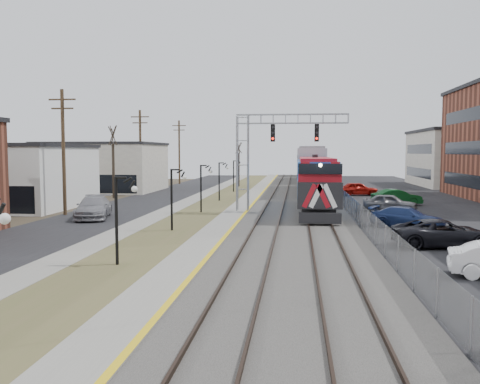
# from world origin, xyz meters

# --- Properties ---
(ground) EXTENTS (160.00, 160.00, 0.00)m
(ground) POSITION_xyz_m (0.00, 0.00, 0.00)
(ground) COLOR #473D2D
(ground) RESTS_ON ground
(street_west) EXTENTS (7.00, 120.00, 0.04)m
(street_west) POSITION_xyz_m (-11.50, 35.00, 0.02)
(street_west) COLOR black
(street_west) RESTS_ON ground
(sidewalk) EXTENTS (2.00, 120.00, 0.08)m
(sidewalk) POSITION_xyz_m (-7.00, 35.00, 0.04)
(sidewalk) COLOR gray
(sidewalk) RESTS_ON ground
(grass_median) EXTENTS (4.00, 120.00, 0.06)m
(grass_median) POSITION_xyz_m (-4.00, 35.00, 0.03)
(grass_median) COLOR brown
(grass_median) RESTS_ON ground
(platform) EXTENTS (2.00, 120.00, 0.24)m
(platform) POSITION_xyz_m (-1.00, 35.00, 0.12)
(platform) COLOR gray
(platform) RESTS_ON ground
(ballast_bed) EXTENTS (8.00, 120.00, 0.20)m
(ballast_bed) POSITION_xyz_m (4.00, 35.00, 0.10)
(ballast_bed) COLOR #595651
(ballast_bed) RESTS_ON ground
(parking_lot) EXTENTS (16.00, 120.00, 0.04)m
(parking_lot) POSITION_xyz_m (16.00, 35.00, 0.02)
(parking_lot) COLOR black
(parking_lot) RESTS_ON ground
(platform_edge) EXTENTS (0.24, 120.00, 0.01)m
(platform_edge) POSITION_xyz_m (-0.12, 35.00, 0.24)
(platform_edge) COLOR gold
(platform_edge) RESTS_ON platform
(track_near) EXTENTS (1.58, 120.00, 0.15)m
(track_near) POSITION_xyz_m (2.00, 35.00, 0.28)
(track_near) COLOR #2D2119
(track_near) RESTS_ON ballast_bed
(track_far) EXTENTS (1.58, 120.00, 0.15)m
(track_far) POSITION_xyz_m (5.50, 35.00, 0.28)
(track_far) COLOR #2D2119
(track_far) RESTS_ON ballast_bed
(train) EXTENTS (3.00, 85.85, 5.33)m
(train) POSITION_xyz_m (5.50, 64.64, 2.92)
(train) COLOR blue
(train) RESTS_ON ground
(signal_gantry) EXTENTS (9.00, 1.07, 8.15)m
(signal_gantry) POSITION_xyz_m (1.22, 27.99, 5.59)
(signal_gantry) COLOR gray
(signal_gantry) RESTS_ON ground
(lampposts) EXTENTS (0.14, 62.14, 4.00)m
(lampposts) POSITION_xyz_m (-4.00, 18.29, 2.00)
(lampposts) COLOR black
(lampposts) RESTS_ON ground
(utility_poles) EXTENTS (0.28, 80.28, 10.00)m
(utility_poles) POSITION_xyz_m (-14.50, 25.00, 5.00)
(utility_poles) COLOR #4C3823
(utility_poles) RESTS_ON ground
(fence) EXTENTS (0.04, 120.00, 1.60)m
(fence) POSITION_xyz_m (8.20, 35.00, 0.80)
(fence) COLOR gray
(fence) RESTS_ON ground
(bare_trees) EXTENTS (12.30, 42.30, 5.95)m
(bare_trees) POSITION_xyz_m (-12.66, 38.91, 2.70)
(bare_trees) COLOR #382D23
(bare_trees) RESTS_ON ground
(car_lot_c) EXTENTS (5.45, 2.85, 1.47)m
(car_lot_c) POSITION_xyz_m (11.71, 14.10, 0.73)
(car_lot_c) COLOR black
(car_lot_c) RESTS_ON ground
(car_lot_d) EXTENTS (5.20, 3.80, 1.40)m
(car_lot_d) POSITION_xyz_m (11.24, 20.75, 0.70)
(car_lot_d) COLOR navy
(car_lot_d) RESTS_ON ground
(car_lot_e) EXTENTS (4.75, 2.77, 1.52)m
(car_lot_e) POSITION_xyz_m (11.78, 30.09, 0.76)
(car_lot_e) COLOR slate
(car_lot_e) RESTS_ON ground
(car_lot_f) EXTENTS (4.87, 2.70, 1.52)m
(car_lot_f) POSITION_xyz_m (13.36, 35.52, 0.76)
(car_lot_f) COLOR #0D441A
(car_lot_f) RESTS_ON ground
(car_street_b) EXTENTS (3.67, 6.10, 1.66)m
(car_street_b) POSITION_xyz_m (-11.40, 23.27, 0.83)
(car_street_b) COLOR gray
(car_street_b) RESTS_ON ground
(car_lot_g) EXTENTS (4.77, 2.39, 1.56)m
(car_lot_g) POSITION_xyz_m (11.01, 46.15, 0.78)
(car_lot_g) COLOR #AD140D
(car_lot_g) RESTS_ON ground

